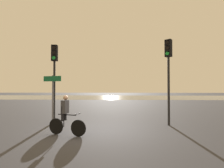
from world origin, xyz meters
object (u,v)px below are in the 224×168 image
object	(u,v)px
cyclist	(66,115)
traffic_light_near_left	(54,68)
direction_sign_post	(53,92)
traffic_light_near_right	(168,65)

from	to	relation	value
cyclist	traffic_light_near_left	bearing A→B (deg)	-133.41
traffic_light_near_left	direction_sign_post	distance (m)	1.38
traffic_light_near_left	direction_sign_post	bearing A→B (deg)	96.25
traffic_light_near_right	cyclist	world-z (taller)	traffic_light_near_right
traffic_light_near_left	traffic_light_near_right	size ratio (longest dim) A/B	0.98
cyclist	direction_sign_post	bearing A→B (deg)	-130.15
traffic_light_near_left	cyclist	size ratio (longest dim) A/B	2.63
traffic_light_near_right	cyclist	xyz separation A→B (m)	(-4.74, -2.08, -2.26)
traffic_light_near_right	cyclist	size ratio (longest dim) A/B	2.69
traffic_light_near_left	traffic_light_near_right	xyz separation A→B (m)	(6.18, -0.48, 0.07)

